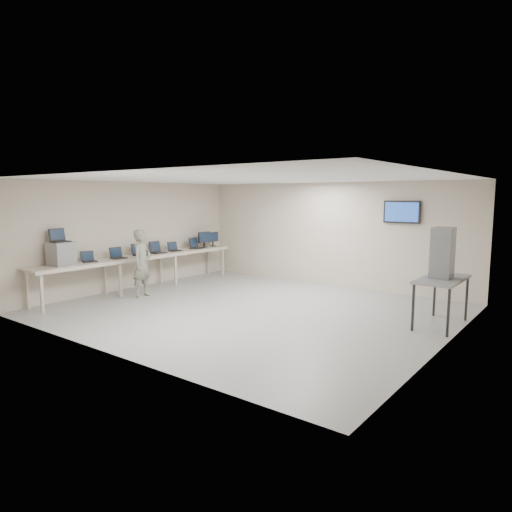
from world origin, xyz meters
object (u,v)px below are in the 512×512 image
Objects in this scene: equipment_box at (61,254)px; soldier at (142,263)px; workbench at (142,258)px; side_table at (442,282)px.

soldier reaches higher than equipment_box.
side_table is (7.19, 1.22, 0.01)m from workbench.
workbench is 3.95× the size of side_table.
equipment_box is 1.82m from soldier.
soldier is (0.76, 1.62, -0.34)m from equipment_box.
equipment_box is (-0.06, -2.17, 0.33)m from workbench.
workbench is at bearing 35.49° from soldier.
workbench is 3.66× the size of soldier.
workbench is at bearing 82.92° from equipment_box.
side_table is at bearing 9.66° from workbench.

